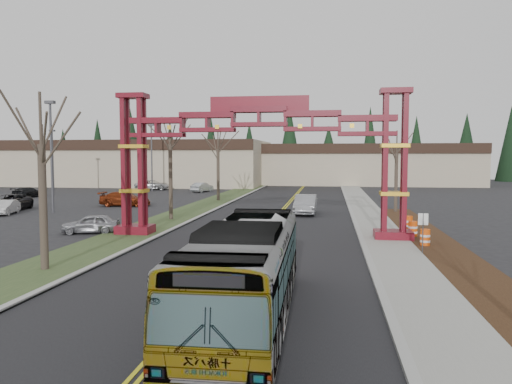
% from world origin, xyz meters
% --- Properties ---
extents(ground, '(200.00, 200.00, 0.00)m').
position_xyz_m(ground, '(0.00, 0.00, 0.00)').
color(ground, black).
rests_on(ground, ground).
extents(road, '(12.00, 110.00, 0.02)m').
position_xyz_m(road, '(0.00, 25.00, 0.01)').
color(road, black).
rests_on(road, ground).
extents(lane_line_left, '(0.12, 100.00, 0.01)m').
position_xyz_m(lane_line_left, '(-0.12, 25.00, 0.03)').
color(lane_line_left, yellow).
rests_on(lane_line_left, road).
extents(lane_line_right, '(0.12, 100.00, 0.01)m').
position_xyz_m(lane_line_right, '(0.12, 25.00, 0.03)').
color(lane_line_right, yellow).
rests_on(lane_line_right, road).
extents(curb_right, '(0.30, 110.00, 0.15)m').
position_xyz_m(curb_right, '(6.15, 25.00, 0.07)').
color(curb_right, '#A8A8A3').
rests_on(curb_right, ground).
extents(sidewalk_right, '(2.60, 110.00, 0.14)m').
position_xyz_m(sidewalk_right, '(7.60, 25.00, 0.08)').
color(sidewalk_right, gray).
rests_on(sidewalk_right, ground).
extents(landscape_strip, '(2.60, 50.00, 0.12)m').
position_xyz_m(landscape_strip, '(10.20, 10.00, 0.06)').
color(landscape_strip, black).
rests_on(landscape_strip, ground).
extents(grass_median, '(4.00, 110.00, 0.08)m').
position_xyz_m(grass_median, '(-8.00, 25.00, 0.04)').
color(grass_median, '#2D4321').
rests_on(grass_median, ground).
extents(curb_left, '(0.30, 110.00, 0.15)m').
position_xyz_m(curb_left, '(-6.15, 25.00, 0.07)').
color(curb_left, '#A8A8A3').
rests_on(curb_left, ground).
extents(gateway_arch, '(18.20, 1.60, 8.90)m').
position_xyz_m(gateway_arch, '(0.00, 18.00, 5.98)').
color(gateway_arch, '#590B17').
rests_on(gateway_arch, ground).
extents(retail_building_west, '(46.00, 22.30, 7.50)m').
position_xyz_m(retail_building_west, '(-30.00, 71.96, 3.76)').
color(retail_building_west, '#BAA88E').
rests_on(retail_building_west, ground).
extents(retail_building_east, '(38.00, 20.30, 7.00)m').
position_xyz_m(retail_building_east, '(10.00, 79.95, 3.51)').
color(retail_building_east, '#BAA88E').
rests_on(retail_building_east, ground).
extents(conifer_treeline, '(116.10, 5.60, 13.00)m').
position_xyz_m(conifer_treeline, '(0.25, 92.00, 6.49)').
color(conifer_treeline, black).
rests_on(conifer_treeline, ground).
extents(transit_bus, '(2.81, 10.96, 3.04)m').
position_xyz_m(transit_bus, '(1.80, 2.54, 1.52)').
color(transit_bus, '#AAADB2').
rests_on(transit_bus, ground).
extents(silver_sedan, '(1.84, 5.09, 1.67)m').
position_xyz_m(silver_sedan, '(2.22, 30.61, 0.84)').
color(silver_sedan, '#A5A8AD').
rests_on(silver_sedan, ground).
extents(parked_car_near_a, '(3.94, 2.41, 1.25)m').
position_xyz_m(parked_car_near_a, '(-11.00, 18.00, 0.63)').
color(parked_car_near_a, gray).
rests_on(parked_car_near_a, ground).
extents(parked_car_near_b, '(2.26, 3.94, 1.23)m').
position_xyz_m(parked_car_near_b, '(-23.11, 26.63, 0.61)').
color(parked_car_near_b, silver).
rests_on(parked_car_near_b, ground).
extents(parked_car_near_c, '(3.40, 5.72, 1.49)m').
position_xyz_m(parked_car_near_c, '(-24.68, 29.44, 0.74)').
color(parked_car_near_c, black).
rests_on(parked_car_near_c, ground).
extents(parked_car_mid_a, '(5.13, 2.38, 1.45)m').
position_xyz_m(parked_car_mid_a, '(-15.89, 34.87, 0.73)').
color(parked_car_mid_a, maroon).
rests_on(parked_car_mid_a, ground).
extents(parked_car_far_a, '(2.50, 4.24, 1.32)m').
position_xyz_m(parked_car_far_a, '(-13.21, 54.81, 0.66)').
color(parked_car_far_a, '#ADB3B5').
rests_on(parked_car_far_a, ground).
extents(parked_car_far_b, '(5.52, 3.20, 1.45)m').
position_xyz_m(parked_car_far_b, '(-21.54, 58.13, 0.72)').
color(parked_car_far_b, silver).
rests_on(parked_car_far_b, ground).
extents(parked_car_far_c, '(2.06, 4.46, 1.26)m').
position_xyz_m(parked_car_far_c, '(-31.70, 43.05, 0.63)').
color(parked_car_far_c, black).
rests_on(parked_car_far_c, ground).
extents(bare_tree_median_near, '(3.40, 3.40, 7.73)m').
position_xyz_m(bare_tree_median_near, '(-8.00, 7.79, 5.46)').
color(bare_tree_median_near, '#382D26').
rests_on(bare_tree_median_near, ground).
extents(bare_tree_median_mid, '(3.04, 3.04, 7.93)m').
position_xyz_m(bare_tree_median_mid, '(-8.00, 25.26, 5.88)').
color(bare_tree_median_mid, '#382D26').
rests_on(bare_tree_median_mid, ground).
extents(bare_tree_median_far, '(3.38, 3.38, 7.95)m').
position_xyz_m(bare_tree_median_far, '(-8.00, 41.92, 5.68)').
color(bare_tree_median_far, '#382D26').
rests_on(bare_tree_median_far, ground).
extents(bare_tree_right_far, '(2.99, 2.99, 7.20)m').
position_xyz_m(bare_tree_right_far, '(10.00, 32.78, 5.19)').
color(bare_tree_right_far, '#382D26').
rests_on(bare_tree_right_far, ground).
extents(light_pole_near, '(0.85, 0.42, 9.79)m').
position_xyz_m(light_pole_near, '(-19.91, 28.60, 5.66)').
color(light_pole_near, '#3F3F44').
rests_on(light_pole_near, ground).
extents(light_pole_mid, '(0.72, 0.36, 8.35)m').
position_xyz_m(light_pole_mid, '(-31.24, 47.95, 4.83)').
color(light_pole_mid, '#3F3F44').
rests_on(light_pole_mid, ground).
extents(light_pole_far, '(0.82, 0.41, 9.48)m').
position_xyz_m(light_pole_far, '(-20.73, 55.66, 5.48)').
color(light_pole_far, '#3F3F44').
rests_on(light_pole_far, ground).
extents(street_sign, '(0.49, 0.07, 2.14)m').
position_xyz_m(street_sign, '(8.91, 13.63, 1.54)').
color(street_sign, '#3F3F44').
rests_on(street_sign, ground).
extents(barrel_south, '(0.54, 0.54, 1.00)m').
position_xyz_m(barrel_south, '(9.47, 16.01, 0.50)').
color(barrel_south, '#E9500C').
rests_on(barrel_south, ground).
extents(barrel_mid, '(0.56, 0.56, 1.03)m').
position_xyz_m(barrel_mid, '(9.30, 19.08, 0.52)').
color(barrel_mid, '#E9500C').
rests_on(barrel_mid, ground).
extents(barrel_north, '(0.54, 0.54, 1.01)m').
position_xyz_m(barrel_north, '(9.49, 21.99, 0.50)').
color(barrel_north, '#E9500C').
rests_on(barrel_north, ground).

